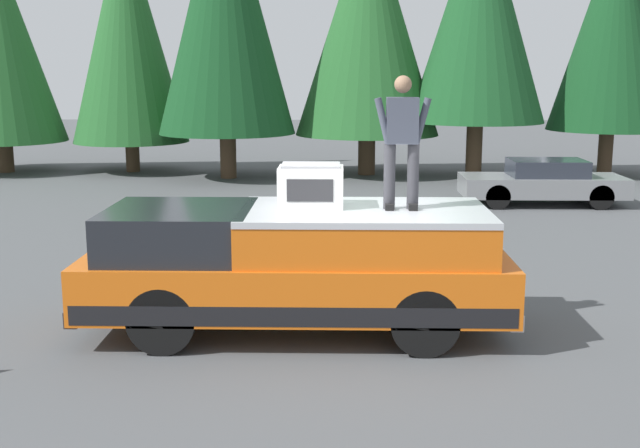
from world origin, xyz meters
The scene contains 10 objects.
ground_plane centered at (0.00, 0.00, 0.00)m, with size 90.00×90.00×0.00m, color #4C4F51.
pickup_truck centered at (0.14, 0.73, 0.87)m, with size 2.01×5.54×1.65m.
compressor_unit centered at (0.30, 0.55, 1.93)m, with size 0.65×0.84×0.56m.
person_on_truck_bed centered at (0.14, -0.61, 2.55)m, with size 0.29×0.72×1.69m.
parked_car_grey centered at (10.26, -5.07, 0.58)m, with size 1.64×4.10×1.16m.
conifer_far_left centered at (16.01, -8.53, 4.81)m, with size 3.89×3.89×8.17m.
conifer_left centered at (15.48, -4.18, 5.19)m, with size 4.27×4.27×8.65m.
conifer_center_left centered at (16.14, -0.76, 4.90)m, with size 4.68×4.68×8.51m.
conifer_center_right centered at (15.17, 3.69, 5.40)m, with size 4.29×4.29×9.41m.
conifer_right centered at (16.73, 7.16, 4.69)m, with size 3.85×3.85×8.38m.
Camera 1 is at (-9.88, 0.20, 3.41)m, focal length 44.34 mm.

